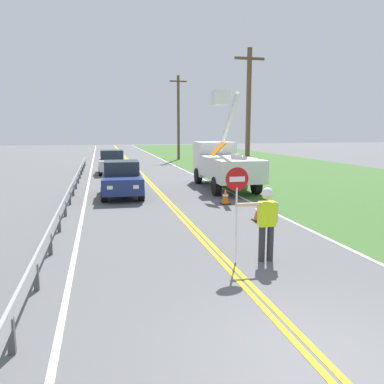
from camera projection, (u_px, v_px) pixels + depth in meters
ground_plane at (320, 362)px, 5.34m from camera, size 160.00×160.00×0.00m
grass_verge_right at (311, 175)px, 27.20m from camera, size 16.00×110.00×0.01m
centerline_yellow_left at (146, 180)px, 24.52m from camera, size 0.11×110.00×0.01m
centerline_yellow_right at (148, 180)px, 24.56m from camera, size 0.11×110.00×0.01m
edge_line_right at (202, 178)px, 25.37m from camera, size 0.12×110.00×0.01m
edge_line_left at (89, 182)px, 23.71m from camera, size 0.12×110.00×0.01m
flagger_worker at (266, 219)px, 9.32m from camera, size 1.09×0.25×1.83m
stop_sign_paddle at (237, 193)px, 9.05m from camera, size 0.56×0.04×2.33m
utility_bucket_truck at (223, 162)px, 21.31m from camera, size 2.90×6.89×5.34m
oncoming_sedan_nearest at (122, 179)px, 18.48m from camera, size 2.03×4.16×1.70m
oncoming_sedan_second at (112, 162)px, 28.13m from camera, size 1.95×4.12×1.70m
utility_pole_near at (248, 114)px, 22.68m from camera, size 1.80×0.28×7.85m
utility_pole_mid at (178, 116)px, 40.77m from camera, size 1.80×0.28×8.78m
traffic_cone_lead at (259, 211)px, 13.59m from camera, size 0.40×0.40×0.70m
traffic_cone_mid at (225, 196)px, 16.64m from camera, size 0.40×0.40×0.70m
guardrail_left_shoulder at (74, 182)px, 19.73m from camera, size 0.10×32.00×0.71m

